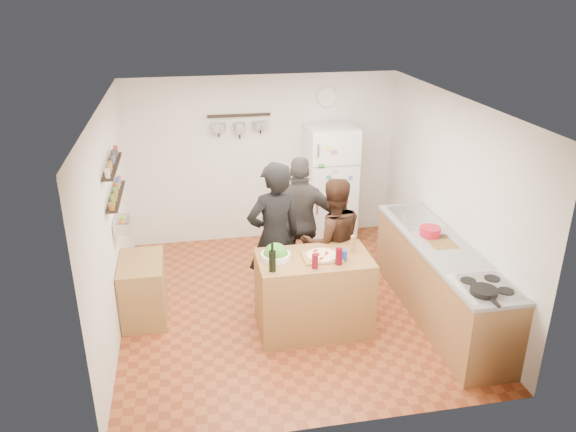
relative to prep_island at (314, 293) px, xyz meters
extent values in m
plane|color=brown|center=(-0.17, 0.55, -0.46)|extent=(4.20, 4.20, 0.00)
plane|color=white|center=(-0.17, 0.55, 2.04)|extent=(4.20, 4.20, 0.00)
plane|color=silver|center=(-0.17, 2.65, 0.79)|extent=(4.00, 0.00, 4.00)
plane|color=silver|center=(-2.17, 0.55, 0.79)|extent=(0.00, 4.20, 4.20)
plane|color=silver|center=(1.83, 0.55, 0.79)|extent=(0.00, 4.20, 4.20)
cube|color=olive|center=(0.00, 0.00, 0.00)|extent=(1.25, 0.72, 0.91)
cube|color=olive|center=(0.08, -0.02, 0.47)|extent=(0.42, 0.34, 0.02)
cylinder|color=beige|center=(0.08, -0.02, 0.48)|extent=(0.34, 0.34, 0.02)
cylinder|color=white|center=(-0.42, 0.05, 0.49)|extent=(0.32, 0.32, 0.06)
cylinder|color=black|center=(-0.50, -0.22, 0.57)|extent=(0.07, 0.07, 0.23)
cylinder|color=#620818|center=(-0.05, -0.24, 0.54)|extent=(0.07, 0.07, 0.16)
cylinder|color=#4F0611|center=(0.22, -0.20, 0.55)|extent=(0.07, 0.07, 0.18)
cylinder|color=#9B6C41|center=(0.45, 0.05, 0.54)|extent=(0.05, 0.05, 0.17)
cylinder|color=#1B3699|center=(0.30, -0.12, 0.51)|extent=(0.07, 0.07, 0.12)
imported|color=black|center=(-0.35, 0.55, 0.47)|extent=(0.77, 0.61, 1.86)
imported|color=black|center=(0.35, 0.55, 0.36)|extent=(0.82, 0.66, 1.62)
imported|color=#2F2B29|center=(0.08, 1.09, 0.41)|extent=(1.08, 0.66, 1.73)
cube|color=#9E7042|center=(1.53, 0.00, -0.01)|extent=(0.63, 2.63, 0.90)
cube|color=white|center=(1.53, -0.95, 0.46)|extent=(0.60, 0.62, 0.02)
cylinder|color=black|center=(1.43, -1.07, 0.49)|extent=(0.27, 0.27, 0.05)
cube|color=silver|center=(1.53, 0.85, 0.46)|extent=(0.50, 0.80, 0.03)
cube|color=olive|center=(1.53, 0.09, 0.46)|extent=(0.30, 0.40, 0.02)
cylinder|color=#AF1427|center=(1.48, 0.29, 0.52)|extent=(0.25, 0.25, 0.10)
cube|color=white|center=(0.78, 2.30, 0.45)|extent=(0.70, 0.68, 1.80)
cylinder|color=silver|center=(0.78, 2.63, 1.69)|extent=(0.30, 0.03, 0.30)
cube|color=black|center=(-2.10, 0.75, 1.04)|extent=(0.12, 1.00, 0.02)
cube|color=black|center=(-2.10, 0.75, 1.40)|extent=(0.12, 1.00, 0.02)
cube|color=silver|center=(-2.07, 0.75, 0.69)|extent=(0.18, 0.35, 0.14)
cube|color=olive|center=(-1.91, 0.62, -0.09)|extent=(0.50, 0.80, 0.73)
cube|color=black|center=(-0.52, 2.55, 1.49)|extent=(0.90, 0.04, 0.04)
camera|label=1|loc=(-1.30, -5.35, 3.24)|focal=35.00mm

